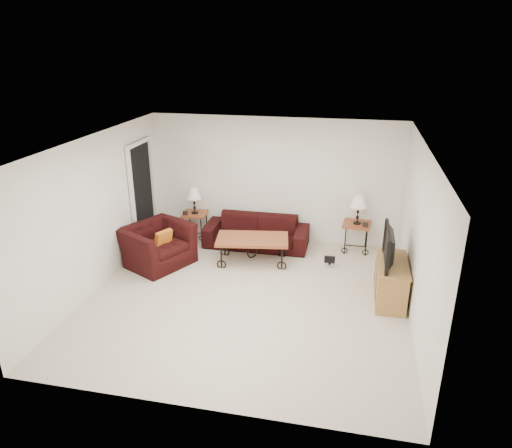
{
  "coord_description": "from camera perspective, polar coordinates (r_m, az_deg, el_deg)",
  "views": [
    {
      "loc": [
        1.52,
        -6.44,
        3.88
      ],
      "look_at": [
        0.0,
        0.7,
        1.0
      ],
      "focal_mm": 33.0,
      "sensor_mm": 36.0,
      "label": 1
    }
  ],
  "objects": [
    {
      "name": "lamp_left",
      "position": [
        9.69,
        -7.5,
        2.8
      ],
      "size": [
        0.33,
        0.33,
        0.53
      ],
      "primitive_type": null,
      "rotation": [
        0.0,
        0.0,
        0.1
      ],
      "color": "black",
      "rests_on": "side_table_left"
    },
    {
      "name": "wall_front",
      "position": [
        4.97,
        -7.82,
        -10.62
      ],
      "size": [
        5.0,
        0.02,
        2.5
      ],
      "primitive_type": "cube",
      "color": "white",
      "rests_on": "ground"
    },
    {
      "name": "wall_right",
      "position": [
        7.02,
        19.12,
        -1.71
      ],
      "size": [
        0.02,
        5.0,
        2.5
      ],
      "primitive_type": "cube",
      "color": "white",
      "rests_on": "ground"
    },
    {
      "name": "side_table_right",
      "position": [
        9.36,
        12.01,
        -1.56
      ],
      "size": [
        0.57,
        0.57,
        0.57
      ],
      "primitive_type": "cube",
      "rotation": [
        0.0,
        0.0,
        -0.09
      ],
      "color": "brown",
      "rests_on": "ground"
    },
    {
      "name": "sofa",
      "position": [
        9.36,
        0.04,
        -0.96
      ],
      "size": [
        2.05,
        0.8,
        0.6
      ],
      "primitive_type": "imported",
      "color": "black",
      "rests_on": "ground"
    },
    {
      "name": "tv_stand",
      "position": [
        7.76,
        15.99,
        -6.68
      ],
      "size": [
        0.45,
        1.08,
        0.65
      ],
      "primitive_type": "cube",
      "color": "#9D6B3A",
      "rests_on": "ground"
    },
    {
      "name": "photo_frame_left",
      "position": [
        9.68,
        -8.57,
        1.33
      ],
      "size": [
        0.11,
        0.04,
        0.09
      ],
      "primitive_type": "cube",
      "rotation": [
        0.0,
        0.0,
        0.28
      ],
      "color": "black",
      "rests_on": "side_table_left"
    },
    {
      "name": "coffee_table",
      "position": [
        8.7,
        -0.44,
        -3.17
      ],
      "size": [
        1.4,
        0.9,
        0.49
      ],
      "primitive_type": "cube",
      "rotation": [
        0.0,
        0.0,
        0.15
      ],
      "color": "brown",
      "rests_on": "ground"
    },
    {
      "name": "backpack",
      "position": [
        8.72,
        8.97,
        -3.77
      ],
      "size": [
        0.36,
        0.32,
        0.39
      ],
      "primitive_type": "ellipsoid",
      "rotation": [
        0.0,
        0.0,
        0.36
      ],
      "color": "black",
      "rests_on": "ground"
    },
    {
      "name": "photo_frame_right",
      "position": [
        9.1,
        13.1,
        -0.07
      ],
      "size": [
        0.11,
        0.05,
        0.09
      ],
      "primitive_type": "cube",
      "rotation": [
        0.0,
        0.0,
        -0.3
      ],
      "color": "black",
      "rests_on": "side_table_right"
    },
    {
      "name": "wall_left",
      "position": [
        8.03,
        -18.82,
        1.23
      ],
      "size": [
        0.02,
        5.0,
        2.5
      ],
      "primitive_type": "cube",
      "color": "white",
      "rests_on": "ground"
    },
    {
      "name": "wall_back",
      "position": [
        9.44,
        2.28,
        5.34
      ],
      "size": [
        5.0,
        0.02,
        2.5
      ],
      "primitive_type": "cube",
      "color": "white",
      "rests_on": "ground"
    },
    {
      "name": "doorway",
      "position": [
        9.46,
        -13.59,
        3.32
      ],
      "size": [
        0.08,
        0.94,
        2.04
      ],
      "primitive_type": "cube",
      "color": "black",
      "rests_on": "ground"
    },
    {
      "name": "armchair",
      "position": [
        8.77,
        -11.86,
        -2.53
      ],
      "size": [
        1.41,
        1.47,
        0.74
      ],
      "primitive_type": "imported",
      "rotation": [
        0.0,
        0.0,
        1.09
      ],
      "color": "black",
      "rests_on": "ground"
    },
    {
      "name": "side_table_left",
      "position": [
        9.87,
        -7.36,
        -0.13
      ],
      "size": [
        0.54,
        0.54,
        0.53
      ],
      "primitive_type": "cube",
      "rotation": [
        0.0,
        0.0,
        0.1
      ],
      "color": "brown",
      "rests_on": "ground"
    },
    {
      "name": "ground",
      "position": [
        7.67,
        -1.1,
        -8.86
      ],
      "size": [
        5.0,
        5.0,
        0.0
      ],
      "primitive_type": "plane",
      "color": "silver",
      "rests_on": "ground"
    },
    {
      "name": "lamp_right",
      "position": [
        9.15,
        12.28,
        1.73
      ],
      "size": [
        0.35,
        0.35,
        0.57
      ],
      "primitive_type": null,
      "rotation": [
        0.0,
        0.0,
        -0.09
      ],
      "color": "black",
      "rests_on": "side_table_right"
    },
    {
      "name": "television",
      "position": [
        7.5,
        16.31,
        -2.62
      ],
      "size": [
        0.13,
        0.96,
        0.55
      ],
      "primitive_type": "imported",
      "rotation": [
        0.0,
        0.0,
        -1.57
      ],
      "color": "black",
      "rests_on": "tv_stand"
    },
    {
      "name": "throw_pillow",
      "position": [
        8.62,
        -11.15,
        -1.85
      ],
      "size": [
        0.23,
        0.34,
        0.34
      ],
      "primitive_type": "cube",
      "rotation": [
        0.0,
        0.0,
        1.09
      ],
      "color": "orange",
      "rests_on": "armchair"
    },
    {
      "name": "ceiling",
      "position": [
        6.76,
        -1.25,
        9.75
      ],
      "size": [
        5.0,
        5.0,
        0.0
      ],
      "primitive_type": "plane",
      "color": "white",
      "rests_on": "wall_back"
    }
  ]
}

